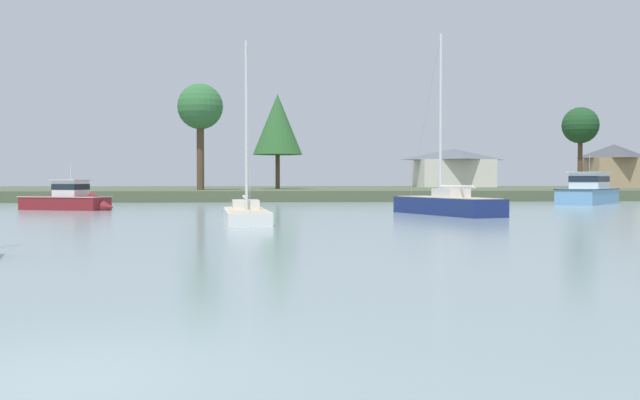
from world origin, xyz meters
TOP-DOWN VIEW (x-y plane):
  - ground_plane at (0.00, 0.00)m, footprint 407.64×407.64m
  - far_shore_bank at (0.00, 90.96)m, footprint 183.44×57.48m
  - cruiser_maroon at (-11.08, 45.60)m, footprint 7.68×4.86m
  - sailboat_white at (1.74, 28.94)m, footprint 2.63×7.94m
  - sailboat_navy at (14.38, 35.94)m, footprint 5.31×9.45m
  - cruiser_skyblue at (33.31, 54.95)m, footprint 9.29×9.92m
  - shore_tree_right at (-3.64, 70.62)m, footprint 4.97×4.97m
  - shore_tree_inland_b at (5.16, 80.32)m, footprint 6.15×6.15m
  - shore_tree_left_mid at (44.08, 79.87)m, footprint 4.66×4.66m
  - cottage_eastern at (33.12, 100.26)m, footprint 12.07×9.83m
  - cottage_hillside at (52.88, 87.89)m, footprint 7.93×6.52m

SIDE VIEW (x-z plane):
  - ground_plane at x=0.00m, z-range 0.00..0.00m
  - sailboat_white at x=1.74m, z-range -4.67..5.10m
  - sailboat_navy at x=14.38m, z-range -5.90..6.46m
  - cruiser_maroon at x=-11.08m, z-range -1.66..2.60m
  - far_shore_bank at x=0.00m, z-range 0.00..1.11m
  - cruiser_skyblue at x=33.31m, z-range -2.11..3.49m
  - cottage_eastern at x=33.12m, z-range 1.21..7.19m
  - cottage_hillside at x=52.88m, z-range 1.22..7.35m
  - shore_tree_inland_b at x=5.16m, z-range 3.21..14.99m
  - shore_tree_left_mid at x=44.08m, z-range 3.90..14.37m
  - shore_tree_right at x=-3.64m, z-range 4.23..15.85m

